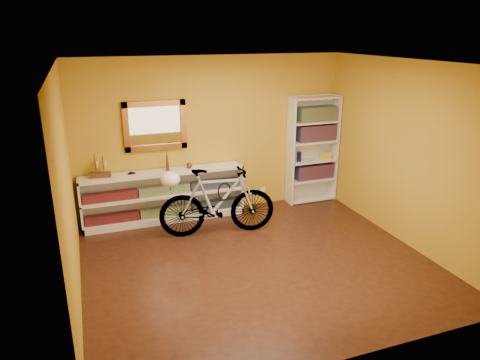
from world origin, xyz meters
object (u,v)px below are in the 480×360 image
object	(u,v)px
console_unit	(165,196)
helmet	(170,179)
bicycle	(217,202)
bookcase	(313,150)

from	to	relation	value
console_unit	helmet	xyz separation A→B (m)	(-0.02, -0.68, 0.50)
console_unit	helmet	bearing A→B (deg)	-91.84
bicycle	helmet	xyz separation A→B (m)	(-0.68, 0.09, 0.40)
console_unit	bicycle	world-z (taller)	bicycle
bookcase	console_unit	bearing A→B (deg)	-179.46
console_unit	bookcase	distance (m)	2.72
console_unit	bicycle	size ratio (longest dim) A/B	1.45
bookcase	helmet	size ratio (longest dim) A/B	6.53
console_unit	bookcase	xyz separation A→B (m)	(2.67, 0.03, 0.52)
bicycle	helmet	size ratio (longest dim) A/B	6.15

